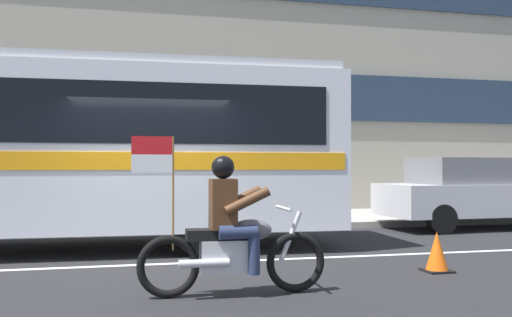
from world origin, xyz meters
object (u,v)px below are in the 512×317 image
(motorcycle_with_rider, at_px, (231,236))
(fire_hydrant, at_px, (171,207))
(parked_sedan_curbside, at_px, (471,192))
(transit_bus, at_px, (16,140))
(traffic_cone, at_px, (437,253))

(motorcycle_with_rider, bearing_deg, fire_hydrant, 90.69)
(motorcycle_with_rider, xyz_separation_m, parked_sedan_curbside, (6.74, 5.41, 0.18))
(transit_bus, height_order, parked_sedan_curbside, transit_bus)
(transit_bus, distance_m, traffic_cone, 6.99)
(parked_sedan_curbside, bearing_deg, motorcycle_with_rider, -141.29)
(traffic_cone, bearing_deg, transit_bus, 151.05)
(transit_bus, distance_m, fire_hydrant, 4.16)
(transit_bus, bearing_deg, fire_hydrant, 43.47)
(parked_sedan_curbside, height_order, fire_hydrant, parked_sedan_curbside)
(transit_bus, relative_size, parked_sedan_curbside, 2.53)
(motorcycle_with_rider, relative_size, parked_sedan_curbside, 0.50)
(parked_sedan_curbside, bearing_deg, traffic_cone, -128.58)
(motorcycle_with_rider, distance_m, traffic_cone, 3.13)
(transit_bus, xyz_separation_m, fire_hydrant, (2.85, 2.70, -1.36))
(fire_hydrant, height_order, traffic_cone, fire_hydrant)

